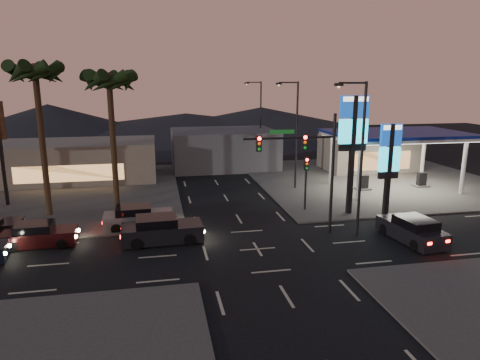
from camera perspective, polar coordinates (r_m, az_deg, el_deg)
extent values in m
plane|color=black|center=(26.44, 2.35, -9.19)|extent=(140.00, 140.00, 0.00)
cube|color=#47443F|center=(46.43, 17.16, 0.07)|extent=(24.00, 24.00, 0.12)
cube|color=#47443F|center=(42.29, -24.77, -1.80)|extent=(24.00, 24.00, 0.12)
cylinder|color=silver|center=(37.58, 15.65, 1.03)|extent=(0.36, 0.36, 5.00)
cylinder|color=silver|center=(42.98, 27.66, 1.47)|extent=(0.36, 0.36, 5.00)
cylinder|color=silver|center=(42.92, 12.10, 2.66)|extent=(0.36, 0.36, 5.00)
cylinder|color=silver|center=(47.72, 23.23, 2.91)|extent=(0.36, 0.36, 5.00)
cube|color=silver|center=(42.16, 20.17, 5.69)|extent=(12.00, 8.00, 0.50)
cube|color=white|center=(42.20, 20.14, 5.29)|extent=(11.60, 7.60, 0.06)
cube|color=navy|center=(42.15, 20.19, 5.89)|extent=(12.20, 8.20, 0.25)
cube|color=black|center=(41.44, 16.14, -0.33)|extent=(0.80, 0.50, 1.40)
cube|color=black|center=(44.48, 23.04, 0.03)|extent=(0.80, 0.50, 1.40)
cube|color=#726B5B|center=(51.33, 16.67, 3.50)|extent=(10.00, 6.00, 4.00)
cube|color=black|center=(33.04, 14.67, 3.02)|extent=(0.35, 0.35, 9.00)
cube|color=navy|center=(32.63, 15.04, 9.43)|extent=(2.20, 0.30, 1.60)
cube|color=white|center=(32.61, 15.10, 10.40)|extent=(1.98, 0.32, 0.35)
cube|color=#18CBEA|center=(32.78, 14.86, 6.29)|extent=(2.20, 0.30, 1.80)
cube|color=black|center=(32.93, 14.74, 4.22)|extent=(2.09, 0.28, 0.50)
cube|color=black|center=(33.52, 19.16, 1.12)|extent=(0.35, 0.35, 7.00)
cube|color=navy|center=(33.10, 19.51, 5.70)|extent=(1.60, 0.30, 1.60)
cube|color=white|center=(33.05, 19.58, 6.64)|extent=(1.44, 0.32, 0.35)
cube|color=#18CBEA|center=(33.36, 19.27, 2.63)|extent=(1.60, 0.30, 1.80)
cube|color=black|center=(33.58, 19.12, 0.62)|extent=(1.52, 0.28, 0.50)
cylinder|color=black|center=(28.78, 12.20, 0.71)|extent=(0.20, 0.20, 8.00)
cylinder|color=black|center=(27.31, 6.63, 5.59)|extent=(6.00, 0.14, 0.14)
cube|color=#0C3F14|center=(27.12, 5.64, 6.41)|extent=(1.60, 0.05, 0.25)
cube|color=black|center=(27.67, 8.59, 5.00)|extent=(0.32, 0.25, 1.00)
sphere|color=#FF0C07|center=(27.49, 8.72, 5.64)|extent=(0.22, 0.22, 0.22)
sphere|color=orange|center=(27.53, 8.70, 4.96)|extent=(0.20, 0.20, 0.20)
sphere|color=#0CB226|center=(27.58, 8.67, 4.28)|extent=(0.20, 0.20, 0.20)
cube|color=black|center=(26.82, 2.52, 4.88)|extent=(0.32, 0.25, 1.00)
sphere|color=#FF0C07|center=(26.63, 2.60, 5.54)|extent=(0.22, 0.22, 0.22)
sphere|color=orange|center=(26.67, 2.60, 4.84)|extent=(0.20, 0.20, 0.20)
sphere|color=#0CB226|center=(26.72, 2.59, 4.14)|extent=(0.20, 0.20, 0.20)
cylinder|color=black|center=(33.75, 8.73, -0.84)|extent=(0.16, 0.16, 4.00)
cube|color=black|center=(33.37, 8.84, 2.17)|extent=(0.32, 0.25, 1.00)
sphere|color=#FF0C07|center=(33.17, 8.94, 2.68)|extent=(0.22, 0.22, 0.22)
sphere|color=orange|center=(33.23, 8.92, 2.12)|extent=(0.20, 0.20, 0.20)
sphere|color=#0CB226|center=(33.30, 8.90, 1.56)|extent=(0.20, 0.20, 0.20)
cylinder|color=black|center=(28.33, 15.88, 2.37)|extent=(0.18, 0.18, 10.00)
cylinder|color=black|center=(27.49, 14.81, 12.41)|extent=(1.80, 0.12, 0.12)
cube|color=black|center=(27.12, 13.04, 12.29)|extent=(0.50, 0.25, 0.18)
sphere|color=#FFCC8C|center=(27.12, 13.03, 12.04)|extent=(0.20, 0.20, 0.20)
cylinder|color=black|center=(40.21, 7.54, 5.76)|extent=(0.18, 0.18, 10.00)
cylinder|color=black|center=(39.62, 6.49, 12.80)|extent=(1.80, 0.12, 0.12)
cube|color=black|center=(39.36, 5.21, 12.68)|extent=(0.50, 0.25, 0.18)
sphere|color=#FFCC8C|center=(39.36, 5.20, 12.50)|extent=(0.20, 0.20, 0.20)
cylinder|color=black|center=(53.58, 2.77, 7.64)|extent=(0.18, 0.18, 10.00)
cylinder|color=black|center=(53.14, 1.86, 12.90)|extent=(1.80, 0.12, 0.12)
cube|color=black|center=(52.95, 0.88, 12.79)|extent=(0.50, 0.25, 0.18)
sphere|color=#FFCC8C|center=(52.95, 0.88, 12.66)|extent=(0.20, 0.20, 0.20)
cylinder|color=black|center=(33.82, -16.51, 4.16)|extent=(0.44, 0.44, 10.20)
sphere|color=black|center=(33.47, -17.09, 12.82)|extent=(0.90, 0.90, 0.90)
cone|color=black|center=(33.36, -14.78, 12.44)|extent=(0.90, 2.74, 1.91)
cone|color=black|center=(34.31, -15.34, 12.41)|extent=(2.57, 2.57, 1.91)
cone|color=black|center=(34.76, -16.84, 12.32)|extent=(2.74, 0.90, 1.91)
cone|color=black|center=(34.48, -18.45, 12.21)|extent=(2.57, 2.57, 1.91)
cone|color=black|center=(33.62, -19.30, 12.15)|extent=(0.90, 2.74, 1.91)
cone|color=black|center=(32.66, -18.85, 12.18)|extent=(2.57, 2.57, 1.91)
cone|color=black|center=(32.17, -17.28, 12.28)|extent=(2.74, 0.90, 1.91)
cone|color=black|center=(32.47, -15.56, 12.39)|extent=(2.57, 2.57, 1.91)
cylinder|color=black|center=(34.62, -24.82, 4.19)|extent=(0.44, 0.44, 10.80)
sphere|color=black|center=(34.32, -25.70, 13.12)|extent=(0.90, 0.90, 0.90)
cone|color=black|center=(34.03, -23.48, 12.83)|extent=(0.90, 2.74, 1.91)
cone|color=black|center=(35.01, -23.79, 12.78)|extent=(2.57, 2.57, 1.91)
cone|color=black|center=(35.58, -25.13, 12.64)|extent=(2.74, 0.90, 1.91)
cone|color=black|center=(35.44, -26.75, 12.49)|extent=(2.57, 2.57, 1.91)
cone|color=black|center=(34.65, -27.77, 12.41)|extent=(0.90, 2.74, 1.91)
cone|color=black|center=(33.67, -27.58, 12.45)|extent=(2.57, 2.57, 1.91)
cone|color=black|center=(33.06, -26.20, 12.60)|extent=(2.74, 0.90, 1.91)
cone|color=black|center=(33.21, -24.47, 12.76)|extent=(2.57, 2.57, 1.91)
cylinder|color=black|center=(39.42, -28.98, 1.15)|extent=(0.30, 0.30, 6.00)
cube|color=#726B5B|center=(47.22, -20.98, 2.39)|extent=(16.00, 8.00, 4.00)
cube|color=#4C4C51|center=(51.00, -2.21, 4.21)|extent=(12.00, 9.00, 4.40)
cone|color=black|center=(86.27, -24.13, 7.22)|extent=(40.00, 40.00, 6.00)
cone|color=black|center=(86.66, 2.85, 8.02)|extent=(50.00, 50.00, 5.00)
cone|color=black|center=(84.38, -7.17, 7.46)|extent=(60.00, 60.00, 4.00)
cube|color=black|center=(27.79, -10.30, -6.88)|extent=(5.12, 2.33, 1.03)
cube|color=black|center=(27.55, -11.08, -5.58)|extent=(2.60, 2.05, 0.74)
cylinder|color=black|center=(28.90, -7.20, -6.54)|extent=(0.74, 0.31, 0.73)
cylinder|color=black|center=(27.08, -6.74, -7.89)|extent=(0.74, 0.31, 0.73)
cylinder|color=black|center=(28.77, -13.61, -6.90)|extent=(0.74, 0.31, 0.73)
cylinder|color=black|center=(26.94, -13.60, -8.29)|extent=(0.74, 0.31, 0.73)
sphere|color=#FFF2BF|center=(28.62, -5.33, -5.96)|extent=(0.25, 0.25, 0.25)
sphere|color=#FFF2BF|center=(27.34, -4.91, -6.87)|extent=(0.25, 0.25, 0.25)
cube|color=#FF140A|center=(28.38, -15.51, -6.36)|extent=(0.10, 0.29, 0.16)
cube|color=#FF140A|center=(27.09, -15.60, -7.31)|extent=(0.10, 0.29, 0.16)
cube|color=black|center=(29.54, -25.09, -6.91)|extent=(4.39, 1.92, 0.89)
cube|color=black|center=(29.43, -25.77, -5.83)|extent=(2.21, 1.73, 0.64)
cylinder|color=black|center=(30.11, -22.13, -6.72)|extent=(0.64, 0.25, 0.63)
cylinder|color=black|center=(28.55, -22.68, -7.84)|extent=(0.64, 0.25, 0.63)
cylinder|color=black|center=(30.72, -27.25, -6.84)|extent=(0.64, 0.25, 0.63)
cylinder|color=black|center=(29.20, -28.07, -7.92)|extent=(0.64, 0.25, 0.63)
sphere|color=#FFF2BF|center=(29.65, -20.75, -6.30)|extent=(0.22, 0.22, 0.22)
sphere|color=#FFF2BF|center=(28.54, -21.08, -7.07)|extent=(0.22, 0.22, 0.22)
cube|color=#FF140A|center=(30.61, -28.87, -6.35)|extent=(0.08, 0.25, 0.14)
sphere|color=#FFF2BF|center=(28.64, -28.40, -7.72)|extent=(0.22, 0.22, 0.22)
sphere|color=#FFF2BF|center=(27.55, -28.85, -8.56)|extent=(0.22, 0.22, 0.22)
cube|color=slate|center=(30.77, -13.35, -5.14)|extent=(4.77, 2.13, 0.96)
cube|color=black|center=(30.59, -14.01, -4.03)|extent=(2.41, 1.89, 0.69)
cylinder|color=black|center=(31.72, -10.61, -4.92)|extent=(0.69, 0.28, 0.68)
cylinder|color=black|center=(30.00, -10.45, -5.97)|extent=(0.69, 0.28, 0.68)
cylinder|color=black|center=(31.77, -16.03, -5.19)|extent=(0.69, 0.28, 0.68)
cylinder|color=black|center=(30.05, -16.19, -6.25)|extent=(0.69, 0.28, 0.68)
sphere|color=#FFF2BF|center=(31.41, -9.05, -4.43)|extent=(0.24, 0.24, 0.24)
sphere|color=#FFF2BF|center=(30.19, -8.88, -5.14)|extent=(0.24, 0.24, 0.24)
cube|color=#FF140A|center=(31.46, -17.66, -4.70)|extent=(0.09, 0.27, 0.15)
cube|color=#FF140A|center=(30.24, -17.84, -5.42)|extent=(0.09, 0.27, 0.15)
cylinder|color=black|center=(32.94, -28.18, -5.59)|extent=(0.72, 0.30, 0.71)
cylinder|color=black|center=(31.22, -29.00, -6.66)|extent=(0.72, 0.30, 0.71)
sphere|color=#FFF2BF|center=(32.37, -26.84, -5.14)|extent=(0.24, 0.24, 0.24)
sphere|color=#FFF2BF|center=(31.14, -27.37, -5.88)|extent=(0.24, 0.24, 0.24)
cylinder|color=black|center=(32.05, -27.91, -6.18)|extent=(0.58, 0.23, 0.57)
cylinder|color=black|center=(30.70, -28.77, -7.08)|extent=(0.58, 0.23, 0.57)
sphere|color=#FFF2BF|center=(31.55, -26.85, -5.84)|extent=(0.20, 0.20, 0.20)
sphere|color=#FFF2BF|center=(30.59, -27.43, -6.47)|extent=(0.20, 0.20, 0.20)
cube|color=black|center=(29.66, 21.86, -6.41)|extent=(2.52, 4.98, 0.98)
cube|color=black|center=(29.22, 22.37, -5.39)|extent=(2.10, 2.58, 0.71)
cylinder|color=black|center=(30.32, 18.65, -6.23)|extent=(0.34, 0.72, 0.70)
cylinder|color=black|center=(31.41, 21.40, -5.79)|extent=(0.34, 0.72, 0.70)
cylinder|color=black|center=(28.08, 22.29, -8.08)|extent=(0.34, 0.72, 0.70)
cylinder|color=black|center=(29.26, 25.12, -7.51)|extent=(0.34, 0.72, 0.70)
cube|color=#FF140A|center=(27.50, 23.96, -7.76)|extent=(0.28, 0.12, 0.15)
cube|color=#FF140A|center=(28.35, 25.97, -7.34)|extent=(0.28, 0.12, 0.15)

